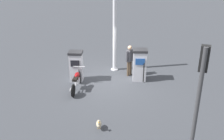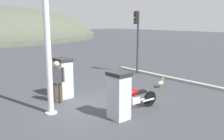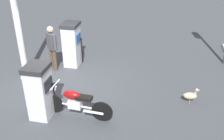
{
  "view_description": "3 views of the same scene",
  "coord_description": "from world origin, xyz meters",
  "px_view_note": "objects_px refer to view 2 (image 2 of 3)",
  "views": [
    {
      "loc": [
        11.64,
        -0.07,
        5.68
      ],
      "look_at": [
        0.89,
        0.17,
        1.02
      ],
      "focal_mm": 41.25,
      "sensor_mm": 36.0,
      "label": 1
    },
    {
      "loc": [
        -5.59,
        -6.81,
        3.15
      ],
      "look_at": [
        0.9,
        -0.15,
        1.25
      ],
      "focal_mm": 39.4,
      "sensor_mm": 36.0,
      "label": 2
    },
    {
      "loc": [
        2.51,
        -7.13,
        4.56
      ],
      "look_at": [
        1.5,
        0.17,
        0.62
      ],
      "focal_mm": 42.38,
      "sensor_mm": 36.0,
      "label": 3
    }
  ],
  "objects_px": {
    "wandering_duck": "(161,83)",
    "canopy_support_pole": "(48,48)",
    "fuel_pump_far": "(64,78)",
    "motorcycle_near_pump": "(135,98)",
    "roadside_traffic_light": "(137,32)",
    "attendant_person": "(57,79)",
    "fuel_pump_near": "(119,95)"
  },
  "relations": [
    {
      "from": "roadside_traffic_light",
      "to": "attendant_person",
      "type": "bearing_deg",
      "value": -167.84
    },
    {
      "from": "fuel_pump_far",
      "to": "wandering_duck",
      "type": "distance_m",
      "value": 4.57
    },
    {
      "from": "canopy_support_pole",
      "to": "roadside_traffic_light",
      "type": "bearing_deg",
      "value": 16.71
    },
    {
      "from": "attendant_person",
      "to": "wandering_duck",
      "type": "relative_size",
      "value": 3.42
    },
    {
      "from": "fuel_pump_far",
      "to": "motorcycle_near_pump",
      "type": "xyz_separation_m",
      "value": [
        0.91,
        -3.05,
        -0.37
      ]
    },
    {
      "from": "canopy_support_pole",
      "to": "wandering_duck",
      "type": "bearing_deg",
      "value": -7.71
    },
    {
      "from": "fuel_pump_far",
      "to": "canopy_support_pole",
      "type": "height_order",
      "value": "canopy_support_pole"
    },
    {
      "from": "fuel_pump_near",
      "to": "motorcycle_near_pump",
      "type": "xyz_separation_m",
      "value": [
        0.91,
        0.1,
        -0.33
      ]
    },
    {
      "from": "fuel_pump_near",
      "to": "roadside_traffic_light",
      "type": "height_order",
      "value": "roadside_traffic_light"
    },
    {
      "from": "fuel_pump_near",
      "to": "wandering_duck",
      "type": "distance_m",
      "value": 4.3
    },
    {
      "from": "wandering_duck",
      "to": "canopy_support_pole",
      "type": "distance_m",
      "value": 5.85
    },
    {
      "from": "fuel_pump_far",
      "to": "canopy_support_pole",
      "type": "xyz_separation_m",
      "value": [
        -1.34,
        -1.21,
        1.43
      ]
    },
    {
      "from": "fuel_pump_far",
      "to": "canopy_support_pole",
      "type": "bearing_deg",
      "value": -137.93
    },
    {
      "from": "motorcycle_near_pump",
      "to": "fuel_pump_near",
      "type": "bearing_deg",
      "value": -173.63
    },
    {
      "from": "attendant_person",
      "to": "canopy_support_pole",
      "type": "relative_size",
      "value": 0.35
    },
    {
      "from": "fuel_pump_near",
      "to": "roadside_traffic_light",
      "type": "xyz_separation_m",
      "value": [
        5.65,
        4.04,
        1.7
      ]
    },
    {
      "from": "canopy_support_pole",
      "to": "fuel_pump_near",
      "type": "bearing_deg",
      "value": -55.4
    },
    {
      "from": "fuel_pump_near",
      "to": "attendant_person",
      "type": "relative_size",
      "value": 0.95
    },
    {
      "from": "motorcycle_near_pump",
      "to": "roadside_traffic_light",
      "type": "height_order",
      "value": "roadside_traffic_light"
    },
    {
      "from": "fuel_pump_far",
      "to": "motorcycle_near_pump",
      "type": "height_order",
      "value": "fuel_pump_far"
    },
    {
      "from": "roadside_traffic_light",
      "to": "fuel_pump_far",
      "type": "bearing_deg",
      "value": -171.06
    },
    {
      "from": "fuel_pump_far",
      "to": "motorcycle_near_pump",
      "type": "bearing_deg",
      "value": -73.34
    },
    {
      "from": "wandering_duck",
      "to": "canopy_support_pole",
      "type": "height_order",
      "value": "canopy_support_pole"
    },
    {
      "from": "motorcycle_near_pump",
      "to": "wandering_duck",
      "type": "relative_size",
      "value": 4.16
    },
    {
      "from": "fuel_pump_far",
      "to": "motorcycle_near_pump",
      "type": "relative_size",
      "value": 0.82
    },
    {
      "from": "fuel_pump_near",
      "to": "fuel_pump_far",
      "type": "xyz_separation_m",
      "value": [
        -0.0,
        3.15,
        0.04
      ]
    },
    {
      "from": "roadside_traffic_light",
      "to": "canopy_support_pole",
      "type": "relative_size",
      "value": 0.78
    },
    {
      "from": "fuel_pump_near",
      "to": "fuel_pump_far",
      "type": "bearing_deg",
      "value": 90.0
    },
    {
      "from": "wandering_duck",
      "to": "fuel_pump_far",
      "type": "bearing_deg",
      "value": 154.58
    },
    {
      "from": "fuel_pump_far",
      "to": "wandering_duck",
      "type": "xyz_separation_m",
      "value": [
        4.09,
        -1.95,
        -0.6
      ]
    },
    {
      "from": "fuel_pump_near",
      "to": "motorcycle_near_pump",
      "type": "relative_size",
      "value": 0.78
    },
    {
      "from": "fuel_pump_near",
      "to": "fuel_pump_far",
      "type": "relative_size",
      "value": 0.95
    }
  ]
}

